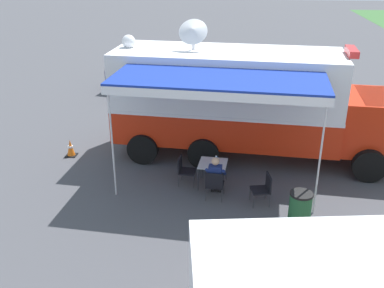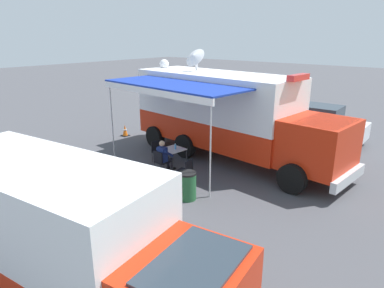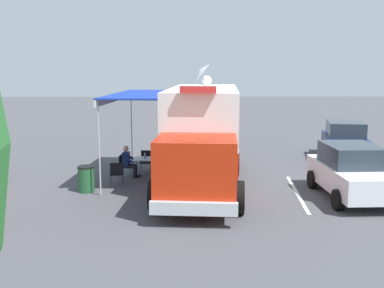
# 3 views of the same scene
# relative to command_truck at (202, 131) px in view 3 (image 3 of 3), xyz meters

# --- Properties ---
(ground_plane) EXTENTS (100.00, 100.00, 0.00)m
(ground_plane) POSITION_rel_command_truck_xyz_m (-0.10, -0.74, -1.94)
(ground_plane) COLOR #47474C
(lot_stripe) EXTENTS (0.53, 4.79, 0.01)m
(lot_stripe) POSITION_rel_command_truck_xyz_m (-3.24, 1.52, -1.94)
(lot_stripe) COLOR silver
(lot_stripe) RESTS_ON ground
(command_truck) EXTENTS (5.33, 9.66, 4.53)m
(command_truck) POSITION_rel_command_truck_xyz_m (0.00, 0.00, 0.00)
(command_truck) COLOR red
(command_truck) RESTS_ON ground
(folding_table) EXTENTS (0.86, 0.86, 0.73)m
(folding_table) POSITION_rel_command_truck_xyz_m (2.23, -1.04, -1.27)
(folding_table) COLOR silver
(folding_table) RESTS_ON ground
(water_bottle) EXTENTS (0.07, 0.07, 0.22)m
(water_bottle) POSITION_rel_command_truck_xyz_m (2.19, -0.95, -1.11)
(water_bottle) COLOR #4C99D8
(water_bottle) RESTS_ON folding_table
(folding_chair_at_table) EXTENTS (0.52, 0.52, 0.87)m
(folding_chair_at_table) POSITION_rel_command_truck_xyz_m (3.03, -0.95, -1.43)
(folding_chair_at_table) COLOR black
(folding_chair_at_table) RESTS_ON ground
(folding_chair_beside_table) EXTENTS (0.52, 0.52, 0.87)m
(folding_chair_beside_table) POSITION_rel_command_truck_xyz_m (2.21, -1.89, -1.43)
(folding_chair_beside_table) COLOR black
(folding_chair_beside_table) RESTS_ON ground
(folding_chair_spare_by_truck) EXTENTS (0.56, 0.56, 0.87)m
(folding_chair_spare_by_truck) POSITION_rel_command_truck_xyz_m (3.11, 0.39, -1.43)
(folding_chair_spare_by_truck) COLOR black
(folding_chair_spare_by_truck) RESTS_ON ground
(seated_responder) EXTENTS (0.69, 0.58, 1.25)m
(seated_responder) POSITION_rel_command_truck_xyz_m (2.84, -0.93, -1.29)
(seated_responder) COLOR navy
(seated_responder) RESTS_ON ground
(trash_bin) EXTENTS (0.57, 0.57, 0.91)m
(trash_bin) POSITION_rel_command_truck_xyz_m (4.04, 1.24, -1.49)
(trash_bin) COLOR #235B33
(trash_bin) RESTS_ON ground
(traffic_cone) EXTENTS (0.36, 0.36, 0.58)m
(traffic_cone) POSITION_rel_command_truck_xyz_m (0.62, -5.90, -1.66)
(traffic_cone) COLOR black
(traffic_cone) RESTS_ON ground
(car_behind_truck) EXTENTS (2.11, 4.25, 1.76)m
(car_behind_truck) POSITION_rel_command_truck_xyz_m (-4.87, 2.09, -1.06)
(car_behind_truck) COLOR silver
(car_behind_truck) RESTS_ON ground
(car_far_corner) EXTENTS (2.62, 4.47, 1.76)m
(car_far_corner) POSITION_rel_command_truck_xyz_m (-6.89, -4.43, -1.06)
(car_far_corner) COLOR navy
(car_far_corner) RESTS_ON ground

